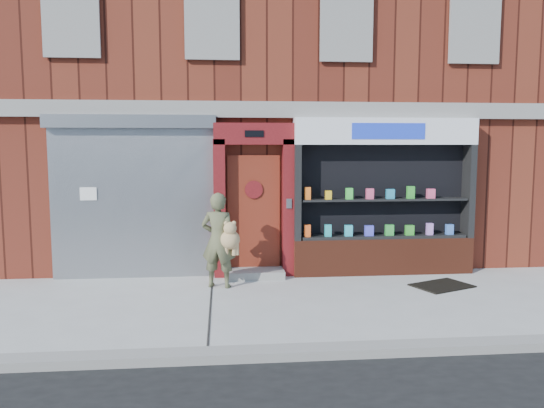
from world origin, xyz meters
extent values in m
plane|color=#9E9E99|center=(0.00, 0.00, 0.00)|extent=(80.00, 80.00, 0.00)
cube|color=gray|center=(0.00, -2.15, 0.06)|extent=(60.00, 0.30, 0.12)
cube|color=#561E13|center=(0.00, 6.00, 4.00)|extent=(12.00, 8.00, 8.00)
cube|color=gray|center=(0.00, 1.92, 3.15)|extent=(12.00, 0.16, 0.30)
cube|color=black|center=(-4.00, 1.97, 4.80)|extent=(0.90, 0.06, 1.40)
cube|color=gray|center=(-4.00, 1.93, 4.80)|extent=(1.00, 0.06, 1.50)
cube|color=black|center=(-1.50, 1.97, 4.80)|extent=(0.90, 0.06, 1.40)
cube|color=gray|center=(-1.50, 1.93, 4.80)|extent=(1.00, 0.06, 1.50)
cube|color=black|center=(1.00, 1.97, 4.80)|extent=(0.90, 0.06, 1.40)
cube|color=gray|center=(1.00, 1.93, 4.80)|extent=(1.00, 0.06, 1.50)
cube|color=black|center=(3.50, 1.97, 4.80)|extent=(0.90, 0.06, 1.40)
cube|color=gray|center=(3.50, 1.93, 4.80)|extent=(1.00, 0.06, 1.50)
cube|color=gray|center=(-3.00, 1.94, 1.40)|extent=(3.00, 0.10, 2.80)
cube|color=slate|center=(-3.00, 1.88, 2.92)|extent=(3.10, 0.30, 0.24)
cube|color=white|center=(-3.80, 1.88, 1.60)|extent=(0.30, 0.01, 0.24)
cube|color=#4F0D10|center=(-1.40, 1.86, 1.30)|extent=(0.22, 0.28, 2.60)
cube|color=#4F0D10|center=(-0.10, 1.86, 1.30)|extent=(0.22, 0.28, 2.60)
cube|color=#4F0D10|center=(-0.75, 1.86, 2.70)|extent=(1.50, 0.28, 0.40)
cube|color=black|center=(-0.75, 1.71, 2.70)|extent=(0.35, 0.01, 0.12)
cube|color=maroon|center=(-0.75, 1.97, 1.20)|extent=(1.00, 0.06, 2.20)
cylinder|color=black|center=(-0.75, 1.93, 1.65)|extent=(0.28, 0.02, 0.28)
cylinder|color=#4F0D10|center=(-0.75, 1.92, 1.65)|extent=(0.34, 0.02, 0.34)
cube|color=gray|center=(-0.75, 1.70, 0.07)|extent=(1.10, 0.55, 0.15)
cube|color=slate|center=(-0.10, 1.71, 1.40)|extent=(0.10, 0.02, 0.18)
cube|color=#612716|center=(1.75, 1.80, 0.35)|extent=(3.50, 0.40, 0.70)
cube|color=black|center=(0.06, 1.80, 1.60)|extent=(0.12, 0.40, 1.80)
cube|color=black|center=(3.44, 1.80, 1.60)|extent=(0.12, 0.40, 1.80)
cube|color=black|center=(1.75, 1.99, 1.60)|extent=(3.30, 0.03, 1.80)
cube|color=black|center=(1.75, 1.80, 0.73)|extent=(3.20, 0.36, 0.06)
cube|color=black|center=(1.75, 1.80, 1.45)|extent=(3.20, 0.36, 0.04)
cube|color=white|center=(1.75, 1.80, 2.75)|extent=(3.50, 0.40, 0.50)
cube|color=#1A36C9|center=(1.75, 1.59, 2.75)|extent=(1.40, 0.01, 0.30)
cube|color=#FB591A|center=(0.25, 1.72, 0.88)|extent=(0.12, 0.09, 0.23)
cube|color=#22A6AD|center=(0.65, 1.72, 0.87)|extent=(0.12, 0.09, 0.23)
cube|color=#28AEC8|center=(1.05, 1.72, 0.87)|extent=(0.14, 0.09, 0.21)
cube|color=#4448E7|center=(1.45, 1.72, 0.86)|extent=(0.16, 0.09, 0.20)
cube|color=green|center=(1.85, 1.72, 0.86)|extent=(0.16, 0.09, 0.21)
cube|color=green|center=(2.25, 1.72, 0.86)|extent=(0.16, 0.09, 0.19)
cube|color=#B77DE1|center=(2.65, 1.72, 0.87)|extent=(0.12, 0.09, 0.23)
cube|color=#3C6DCC|center=(3.05, 1.72, 0.86)|extent=(0.14, 0.09, 0.20)
cube|color=orange|center=(0.25, 1.72, 1.59)|extent=(0.12, 0.09, 0.24)
cube|color=yellow|center=(0.65, 1.72, 1.55)|extent=(0.11, 0.09, 0.16)
cube|color=green|center=(1.05, 1.72, 1.58)|extent=(0.13, 0.09, 0.21)
cube|color=#E04A75|center=(1.45, 1.72, 1.57)|extent=(0.14, 0.09, 0.20)
cube|color=teal|center=(1.85, 1.72, 1.56)|extent=(0.15, 0.09, 0.18)
cube|color=green|center=(2.25, 1.72, 1.59)|extent=(0.14, 0.09, 0.24)
cube|color=#E54C7A|center=(2.65, 1.72, 1.56)|extent=(0.15, 0.09, 0.19)
imported|color=#515437|center=(-1.42, 1.09, 0.84)|extent=(0.70, 0.55, 1.68)
sphere|color=tan|center=(-1.22, 1.01, 0.86)|extent=(0.34, 0.34, 0.34)
sphere|color=tan|center=(-1.22, 0.95, 1.06)|extent=(0.23, 0.23, 0.23)
sphere|color=tan|center=(-1.29, 0.95, 1.15)|extent=(0.08, 0.08, 0.08)
sphere|color=tan|center=(-1.15, 0.95, 1.15)|extent=(0.08, 0.08, 0.08)
cylinder|color=tan|center=(-1.33, 1.01, 0.69)|extent=(0.08, 0.08, 0.20)
cylinder|color=tan|center=(-1.11, 1.01, 0.69)|extent=(0.08, 0.08, 0.20)
cylinder|color=tan|center=(-1.29, 0.99, 0.69)|extent=(0.08, 0.08, 0.20)
cylinder|color=tan|center=(-1.15, 0.99, 0.69)|extent=(0.08, 0.08, 0.20)
cube|color=black|center=(2.51, 0.75, 0.01)|extent=(1.18, 1.02, 0.02)
camera|label=1|loc=(-1.35, -8.09, 2.48)|focal=35.00mm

